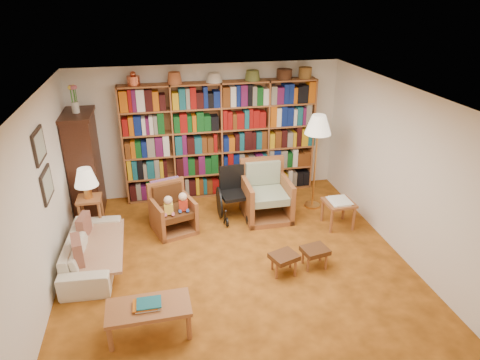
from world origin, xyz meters
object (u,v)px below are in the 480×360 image
object	(u,v)px
footstool_a	(284,258)
footstool_b	(315,252)
coffee_table	(149,309)
side_table_lamp	(90,208)
armchair_leather	(173,210)
side_table_papers	(339,205)
floor_lamp	(318,128)
wheelchair	(233,194)
sofa	(93,250)
armchair_sage	(265,195)

from	to	relation	value
footstool_a	footstool_b	xyz separation A→B (m)	(0.49, 0.06, -0.00)
footstool_b	coffee_table	xyz separation A→B (m)	(-2.37, -0.85, 0.09)
footstool_b	coffee_table	world-z (taller)	coffee_table
side_table_lamp	armchair_leather	xyz separation A→B (m)	(1.32, -0.13, -0.12)
armchair_leather	footstool_b	bearing A→B (deg)	-38.25
armchair_leather	footstool_b	size ratio (longest dim) A/B	2.03
side_table_papers	coffee_table	distance (m)	3.70
floor_lamp	footstool_a	world-z (taller)	floor_lamp
side_table_lamp	armchair_leather	size ratio (longest dim) A/B	0.77
side_table_lamp	footstool_b	size ratio (longest dim) A/B	1.55
armchair_leather	wheelchair	bearing A→B (deg)	11.84
footstool_a	footstool_b	bearing A→B (deg)	7.36
side_table_papers	footstool_a	distance (m)	1.71
side_table_lamp	armchair_leather	bearing A→B (deg)	-5.60
side_table_lamp	side_table_papers	bearing A→B (deg)	-8.68
armchair_leather	footstool_a	bearing A→B (deg)	-47.60
wheelchair	footstool_a	distance (m)	1.86
sofa	wheelchair	bearing A→B (deg)	-62.44
armchair_sage	side_table_lamp	bearing A→B (deg)	-179.48
wheelchair	floor_lamp	distance (m)	1.87
armchair_leather	side_table_papers	size ratio (longest dim) A/B	1.70
sofa	side_table_lamp	bearing A→B (deg)	9.14
floor_lamp	coffee_table	size ratio (longest dim) A/B	1.79
armchair_sage	side_table_papers	distance (m)	1.29
footstool_b	floor_lamp	bearing A→B (deg)	70.22
armchair_sage	wheelchair	distance (m)	0.57
armchair_sage	floor_lamp	bearing A→B (deg)	7.16
sofa	footstool_b	bearing A→B (deg)	-99.57
wheelchair	side_table_papers	world-z (taller)	wheelchair
footstool_b	wheelchair	bearing A→B (deg)	116.29
side_table_papers	footstool_a	world-z (taller)	side_table_papers
armchair_sage	side_table_papers	xyz separation A→B (m)	(1.11, -0.65, 0.01)
side_table_papers	coffee_table	xyz separation A→B (m)	(-3.18, -1.89, -0.05)
wheelchair	sofa	bearing A→B (deg)	-155.55
sofa	side_table_papers	size ratio (longest dim) A/B	3.40
coffee_table	armchair_sage	bearing A→B (deg)	50.84
side_table_lamp	armchair_sage	bearing A→B (deg)	0.52
coffee_table	wheelchair	bearing A→B (deg)	60.02
footstool_b	coffee_table	size ratio (longest dim) A/B	0.42
side_table_lamp	floor_lamp	bearing A→B (deg)	2.15
side_table_lamp	floor_lamp	size ratio (longest dim) A/B	0.37
armchair_leather	coffee_table	size ratio (longest dim) A/B	0.86
footstool_b	side_table_papers	bearing A→B (deg)	51.99
side_table_lamp	side_table_papers	xyz separation A→B (m)	(4.07, -0.62, -0.07)
side_table_lamp	wheelchair	bearing A→B (deg)	2.29
floor_lamp	footstool_b	xyz separation A→B (m)	(-0.65, -1.80, -1.26)
side_table_lamp	wheelchair	distance (m)	2.40
side_table_lamp	armchair_sage	distance (m)	2.96
sofa	side_table_papers	world-z (taller)	sofa
armchair_leather	side_table_papers	bearing A→B (deg)	-10.15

